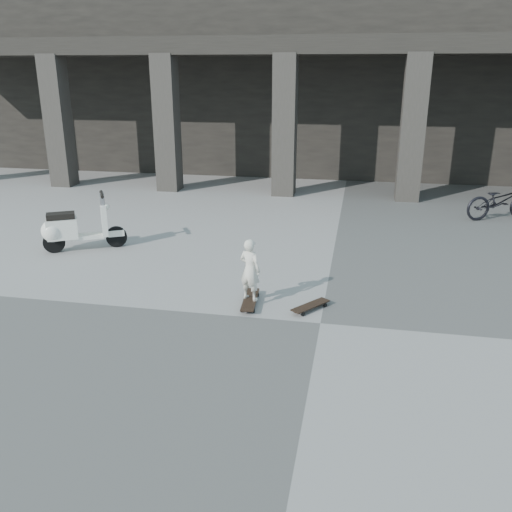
% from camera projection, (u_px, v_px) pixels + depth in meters
% --- Properties ---
extents(ground, '(90.00, 90.00, 0.00)m').
position_uv_depth(ground, '(320.00, 323.00, 8.07)').
color(ground, '#51514F').
rests_on(ground, ground).
extents(colonnade, '(28.00, 8.82, 6.00)m').
position_uv_depth(colonnade, '(354.00, 84.00, 19.83)').
color(colonnade, black).
rests_on(colonnade, ground).
extents(longboard, '(0.28, 0.92, 0.09)m').
position_uv_depth(longboard, '(250.00, 300.00, 8.70)').
color(longboard, black).
rests_on(longboard, ground).
extents(skateboard_spare, '(0.59, 0.69, 0.09)m').
position_uv_depth(skateboard_spare, '(311.00, 306.00, 8.50)').
color(skateboard_spare, black).
rests_on(skateboard_spare, ground).
extents(child, '(0.43, 0.36, 1.01)m').
position_uv_depth(child, '(250.00, 270.00, 8.53)').
color(child, silver).
rests_on(child, longboard).
extents(scooter, '(1.54, 0.98, 1.18)m').
position_uv_depth(scooter, '(70.00, 229.00, 11.11)').
color(scooter, black).
rests_on(scooter, ground).
extents(bicycle, '(1.91, 1.28, 0.95)m').
position_uv_depth(bicycle, '(500.00, 201.00, 13.47)').
color(bicycle, black).
rests_on(bicycle, ground).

